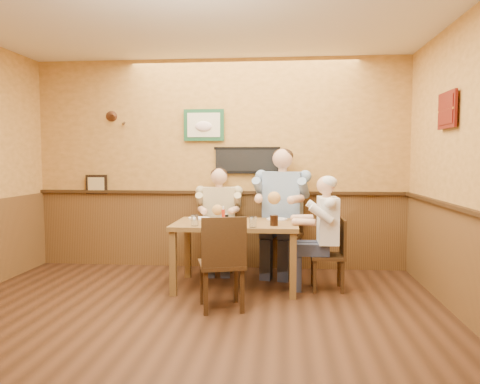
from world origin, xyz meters
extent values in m
plane|color=black|center=(0.00, 0.00, 0.00)|extent=(5.00, 5.00, 0.00)
cube|color=gold|center=(0.00, 2.50, 1.40)|extent=(5.00, 0.02, 2.80)
cube|color=brown|center=(0.00, 2.48, 0.50)|extent=(5.00, 0.02, 1.00)
cube|color=black|center=(0.38, 2.46, 1.45)|extent=(0.88, 0.03, 0.34)
cube|color=#1C512E|center=(-0.20, 2.46, 1.92)|extent=(0.54, 0.03, 0.42)
cube|color=black|center=(-1.70, 2.46, 1.12)|extent=(0.30, 0.03, 0.26)
cube|color=#601410|center=(2.46, 1.05, 1.95)|extent=(0.03, 0.48, 0.36)
cube|color=brown|center=(0.33, 1.50, 0.72)|extent=(1.40, 0.90, 0.05)
cube|color=brown|center=(-0.31, 1.11, 0.35)|extent=(0.07, 0.07, 0.70)
cube|color=brown|center=(0.97, 1.11, 0.35)|extent=(0.07, 0.07, 0.70)
cube|color=brown|center=(-0.31, 1.89, 0.35)|extent=(0.07, 0.07, 0.70)
cube|color=brown|center=(0.97, 1.89, 0.35)|extent=(0.07, 0.07, 0.70)
cylinder|color=white|center=(-0.09, 1.18, 0.81)|extent=(0.10, 0.10, 0.12)
cylinder|color=silver|center=(0.55, 1.13, 0.81)|extent=(0.10, 0.10, 0.11)
cylinder|color=black|center=(0.76, 1.27, 0.81)|extent=(0.10, 0.10, 0.12)
cylinder|color=red|center=(0.18, 1.54, 0.83)|extent=(0.04, 0.04, 0.16)
cylinder|color=white|center=(0.20, 1.55, 0.79)|extent=(0.04, 0.04, 0.09)
cylinder|color=black|center=(0.23, 1.40, 0.80)|extent=(0.04, 0.04, 0.10)
cylinder|color=white|center=(-0.14, 1.76, 0.76)|extent=(0.30, 0.30, 0.02)
cylinder|color=silver|center=(0.79, 1.77, 0.76)|extent=(0.31, 0.31, 0.02)
camera|label=1|loc=(0.86, -3.75, 1.48)|focal=35.00mm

